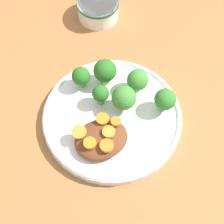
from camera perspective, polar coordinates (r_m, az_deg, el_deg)
ground_plane at (r=0.74m, az=0.00°, el=-1.28°), size 4.00×4.00×0.00m
plate at (r=0.73m, az=0.00°, el=-0.83°), size 0.27×0.27×0.02m
dip_bowl at (r=0.89m, az=-2.15°, el=15.54°), size 0.10×0.10×0.04m
stew_mound at (r=0.69m, az=-1.65°, el=-4.16°), size 0.10×0.08×0.03m
broccoli_floret_0 at (r=0.74m, az=-1.07°, el=6.23°), size 0.05×0.05×0.06m
broccoli_floret_1 at (r=0.70m, az=1.82°, el=2.14°), size 0.05×0.05×0.06m
broccoli_floret_2 at (r=0.73m, az=3.91°, el=4.84°), size 0.04×0.04×0.05m
broccoli_floret_3 at (r=0.71m, az=-1.75°, el=2.77°), size 0.03×0.03×0.05m
broccoli_floret_4 at (r=0.71m, az=8.09°, el=1.88°), size 0.04×0.04×0.06m
broccoli_floret_5 at (r=0.74m, az=-4.74°, el=5.40°), size 0.04×0.04×0.05m
carrot_slice_0 at (r=0.66m, az=-0.81°, el=-5.15°), size 0.03×0.03×0.01m
carrot_slice_1 at (r=0.67m, az=-3.40°, el=-4.74°), size 0.02×0.02×0.01m
carrot_slice_2 at (r=0.67m, az=-0.50°, el=-3.07°), size 0.02×0.02×0.01m
carrot_slice_3 at (r=0.69m, az=-1.45°, el=-1.03°), size 0.02×0.02×0.00m
carrot_slice_4 at (r=0.68m, az=-5.04°, el=-3.06°), size 0.03×0.03×0.00m
carrot_slice_5 at (r=0.68m, az=0.59°, el=-1.44°), size 0.02×0.02×0.01m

